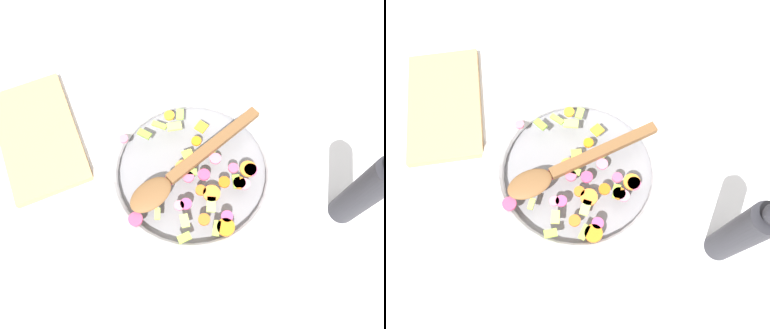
% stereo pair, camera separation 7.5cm
% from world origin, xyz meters
% --- Properties ---
extents(ground_plane, '(4.00, 4.00, 0.00)m').
position_xyz_m(ground_plane, '(0.00, 0.00, 0.00)').
color(ground_plane, silver).
extents(skillet, '(0.41, 0.41, 0.05)m').
position_xyz_m(skillet, '(0.00, 0.00, 0.02)').
color(skillet, slate).
rests_on(skillet, ground_plane).
extents(chopped_vegetables, '(0.30, 0.28, 0.01)m').
position_xyz_m(chopped_vegetables, '(0.04, 0.00, 0.05)').
color(chopped_vegetables, orange).
rests_on(chopped_vegetables, skillet).
extents(wooden_spoon, '(0.13, 0.32, 0.01)m').
position_xyz_m(wooden_spoon, '(0.01, -0.02, 0.06)').
color(wooden_spoon, brown).
rests_on(wooden_spoon, chopped_vegetables).
extents(pepper_mill, '(0.05, 0.05, 0.25)m').
position_xyz_m(pepper_mill, '(0.20, 0.25, 0.11)').
color(pepper_mill, '#232328').
rests_on(pepper_mill, ground_plane).
extents(cutting_board, '(0.28, 0.16, 0.02)m').
position_xyz_m(cutting_board, '(-0.21, -0.27, 0.01)').
color(cutting_board, tan).
rests_on(cutting_board, ground_plane).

